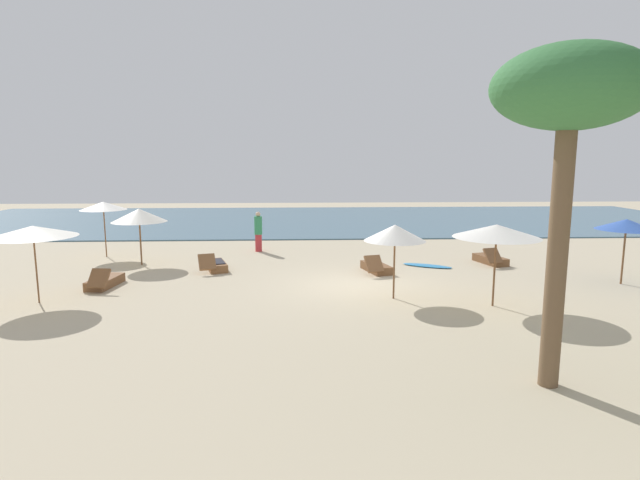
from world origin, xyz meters
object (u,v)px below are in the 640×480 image
object	(u,v)px
lounger_0	(104,282)
person_0	(258,231)
lounger_3	(376,267)
umbrella_2	(103,206)
palm_0	(569,97)
lounger_2	(215,265)
umbrella_3	(139,215)
umbrella_0	(497,231)
umbrella_4	(626,225)
surfboard	(427,266)
umbrella_5	(395,233)
umbrella_1	(33,231)
lounger_1	(491,259)

from	to	relation	value
lounger_0	person_0	bearing A→B (deg)	53.86
lounger_3	person_0	world-z (taller)	person_0
umbrella_2	palm_0	world-z (taller)	palm_0
lounger_2	umbrella_3	bearing A→B (deg)	161.05
lounger_0	person_0	distance (m)	7.37
umbrella_2	lounger_0	world-z (taller)	umbrella_2
umbrella_0	umbrella_2	world-z (taller)	umbrella_2
palm_0	umbrella_4	bearing A→B (deg)	50.19
lounger_3	surfboard	world-z (taller)	lounger_3
umbrella_2	umbrella_5	bearing A→B (deg)	-32.61
umbrella_1	lounger_3	distance (m)	10.62
palm_0	lounger_3	bearing A→B (deg)	100.34
umbrella_0	umbrella_3	world-z (taller)	umbrella_0
surfboard	person_0	bearing A→B (deg)	152.17
umbrella_5	lounger_2	bearing A→B (deg)	144.71
lounger_3	palm_0	bearing A→B (deg)	-79.66
umbrella_2	surfboard	size ratio (longest dim) A/B	1.22
umbrella_5	person_0	distance (m)	8.85
umbrella_1	umbrella_4	xyz separation A→B (m)	(17.42, 1.34, -0.09)
umbrella_4	lounger_2	distance (m)	13.57
umbrella_5	person_0	xyz separation A→B (m)	(-4.39, 7.62, -1.03)
umbrella_3	lounger_3	xyz separation A→B (m)	(8.58, -1.59, -1.70)
lounger_3	person_0	distance (m)	6.13
lounger_3	surfboard	size ratio (longest dim) A/B	0.98
lounger_2	person_0	world-z (taller)	person_0
umbrella_2	lounger_0	distance (m)	5.63
lounger_0	lounger_1	bearing A→B (deg)	12.42
umbrella_0	lounger_2	size ratio (longest dim) A/B	1.27
umbrella_0	umbrella_5	xyz separation A→B (m)	(-2.54, 0.85, -0.16)
umbrella_3	lounger_3	bearing A→B (deg)	-10.50
umbrella_5	person_0	size ratio (longest dim) A/B	1.24
umbrella_5	lounger_3	distance (m)	3.82
lounger_0	palm_0	xyz separation A→B (m)	(10.39, -7.37, 4.75)
umbrella_0	umbrella_5	world-z (taller)	umbrella_0
umbrella_1	lounger_1	distance (m)	15.27
umbrella_1	person_0	world-z (taller)	umbrella_1
umbrella_3	lounger_1	distance (m)	13.24
umbrella_0	umbrella_1	size ratio (longest dim) A/B	1.00
umbrella_2	lounger_2	bearing A→B (deg)	-29.25
umbrella_5	lounger_0	bearing A→B (deg)	168.98
person_0	umbrella_4	bearing A→B (deg)	-27.71
umbrella_2	umbrella_4	size ratio (longest dim) A/B	1.07
umbrella_3	palm_0	size ratio (longest dim) A/B	0.37
umbrella_0	lounger_3	distance (m)	5.30
umbrella_4	lounger_0	world-z (taller)	umbrella_4
umbrella_0	umbrella_5	distance (m)	2.69
umbrella_2	lounger_1	distance (m)	15.29
umbrella_2	person_0	distance (m)	6.26
umbrella_4	lounger_1	world-z (taller)	umbrella_4
umbrella_2	umbrella_3	world-z (taller)	umbrella_2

